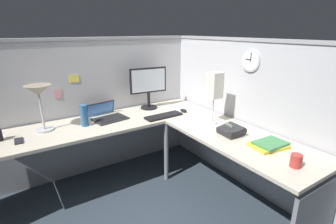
{
  "coord_description": "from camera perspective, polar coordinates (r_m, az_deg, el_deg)",
  "views": [
    {
      "loc": [
        -1.23,
        -2.01,
        1.66
      ],
      "look_at": [
        0.18,
        0.16,
        0.82
      ],
      "focal_mm": 27.2,
      "sensor_mm": 36.0,
      "label": 1
    }
  ],
  "objects": [
    {
      "name": "pinned_note_middle",
      "position": [
        2.94,
        -20.34,
        7.02
      ],
      "size": [
        0.1,
        0.0,
        0.08
      ],
      "primitive_type": "cube",
      "color": "#EAD84C"
    },
    {
      "name": "monitor",
      "position": [
        3.09,
        -4.42,
        6.07
      ],
      "size": [
        0.46,
        0.2,
        0.5
      ],
      "color": "black",
      "rests_on": "desk"
    },
    {
      "name": "desk_lamp_dome",
      "position": [
        2.64,
        -26.97,
        3.65
      ],
      "size": [
        0.24,
        0.24,
        0.44
      ],
      "color": "#B7BABF",
      "rests_on": "desk"
    },
    {
      "name": "keyboard",
      "position": [
        2.84,
        -0.99,
        -0.89
      ],
      "size": [
        0.43,
        0.15,
        0.02
      ],
      "primitive_type": "cube",
      "rotation": [
        0.0,
        0.0,
        0.03
      ],
      "color": "black",
      "rests_on": "desk"
    },
    {
      "name": "pinned_note_leftmost",
      "position": [
        2.94,
        -23.47,
        3.71
      ],
      "size": [
        0.07,
        0.0,
        0.1
      ],
      "primitive_type": "cube",
      "color": "pink"
    },
    {
      "name": "cubicle_wall_back",
      "position": [
        3.13,
        -15.68,
        1.28
      ],
      "size": [
        2.57,
        0.12,
        1.58
      ],
      "color": "#B2B2B7",
      "rests_on": "ground"
    },
    {
      "name": "office_phone",
      "position": [
        2.43,
        14.03,
        -4.16
      ],
      "size": [
        0.2,
        0.22,
        0.11
      ],
      "color": "#232326",
      "rests_on": "desk"
    },
    {
      "name": "ground_plane",
      "position": [
        2.89,
        -1.37,
        -17.09
      ],
      "size": [
        6.8,
        6.8,
        0.0
      ],
      "primitive_type": "plane",
      "color": "#2D3842"
    },
    {
      "name": "laptop",
      "position": [
        2.9,
        -13.75,
        -0.72
      ],
      "size": [
        0.39,
        0.43,
        0.22
      ],
      "color": "#232326",
      "rests_on": "desk"
    },
    {
      "name": "book_stack",
      "position": [
        2.29,
        21.71,
        -6.81
      ],
      "size": [
        0.31,
        0.25,
        0.04
      ],
      "color": "yellow",
      "rests_on": "desk"
    },
    {
      "name": "wall_clock",
      "position": [
        2.65,
        18.1,
        10.89
      ],
      "size": [
        0.04,
        0.22,
        0.22
      ],
      "color": "#B7BABF"
    },
    {
      "name": "coffee_mug",
      "position": [
        2.04,
        26.78,
        -9.73
      ],
      "size": [
        0.08,
        0.08,
        0.1
      ],
      "primitive_type": "cylinder",
      "color": "#B2332D",
      "rests_on": "desk"
    },
    {
      "name": "computer_mouse",
      "position": [
        3.01,
        3.5,
        0.34
      ],
      "size": [
        0.06,
        0.1,
        0.03
      ],
      "primitive_type": "ellipsoid",
      "color": "black",
      "rests_on": "desk"
    },
    {
      "name": "desk",
      "position": [
        2.47,
        -3.79,
        -6.64
      ],
      "size": [
        2.35,
        2.15,
        0.73
      ],
      "color": "beige",
      "rests_on": "ground"
    },
    {
      "name": "thermos_flask",
      "position": [
        2.68,
        -18.3,
        -0.75
      ],
      "size": [
        0.07,
        0.07,
        0.22
      ],
      "primitive_type": "cylinder",
      "color": "#26598C",
      "rests_on": "desk"
    },
    {
      "name": "cubicle_wall_right",
      "position": [
        2.87,
        16.35,
        -0.32
      ],
      "size": [
        0.12,
        2.37,
        1.58
      ],
      "color": "#B2B2B7",
      "rests_on": "ground"
    },
    {
      "name": "cell_phone",
      "position": [
        2.58,
        -30.45,
        -5.6
      ],
      "size": [
        0.07,
        0.15,
        0.01
      ],
      "primitive_type": "cube",
      "rotation": [
        0.0,
        0.0,
        -0.03
      ],
      "color": "black",
      "rests_on": "desk"
    },
    {
      "name": "desk_lamp_paper",
      "position": [
        2.6,
        10.35,
        5.6
      ],
      "size": [
        0.13,
        0.13,
        0.53
      ],
      "color": "#B7BABF",
      "rests_on": "desk"
    }
  ]
}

